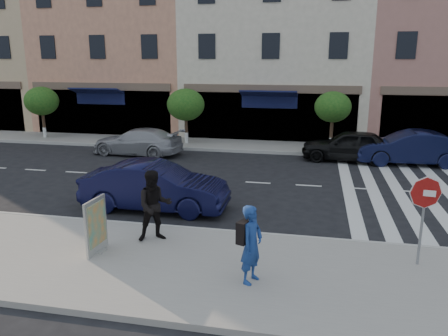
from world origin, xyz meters
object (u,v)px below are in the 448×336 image
Objects in this scene: car_far_mid at (349,145)px; car_far_right at (410,148)px; stop_sign at (425,200)px; photographer at (252,244)px; car_near_mid at (155,186)px; walker at (155,206)px; poster_board at (96,227)px; car_far_left at (137,142)px.

car_far_right is (2.71, -0.14, 0.03)m from car_far_mid.
stop_sign reaches higher than photographer.
car_near_mid is at bearing 61.84° from photographer.
car_near_mid reaches higher than car_far_mid.
photographer is 0.36× the size of car_far_right.
stop_sign reaches higher than car_far_right.
photographer is 3.30m from walker.
walker is at bearing -22.44° from car_far_mid.
walker is at bearing -159.51° from car_near_mid.
poster_board is 0.29× the size of car_far_right.
car_far_right reaches higher than car_far_left.
photographer is at bearing -148.26° from stop_sign.
poster_board is 14.01m from car_far_mid.
photographer is at bearing -8.04° from car_far_mid.
stop_sign is 0.48× the size of car_far_mid.
walker is 1.57m from poster_board.
walker reaches higher than car_far_right.
car_far_mid is 2.71m from car_far_right.
photographer reaches higher than car_near_mid.
car_far_mid is (-0.84, 11.31, -0.97)m from stop_sign.
car_far_mid is (6.69, 8.51, -0.02)m from car_near_mid.
photographer reaches higher than car_far_left.
car_far_right is at bearing 25.47° from walker.
car_far_right reaches higher than poster_board.
photographer is 14.42m from car_far_left.
stop_sign is 11.36m from car_far_right.
stop_sign reaches higher than car_far_left.
car_far_mid is (10.57, 0.72, 0.08)m from car_far_left.
stop_sign is at bearing -110.41° from car_near_mid.
poster_board is 0.31× the size of car_far_mid.
photographer is 13.22m from car_far_mid.
photographer reaches higher than car_far_mid.
car_near_mid reaches higher than car_far_left.
car_near_mid is at bearing -33.67° from car_far_mid.
car_far_mid is at bearing 64.62° from poster_board.
car_far_left is 10.60m from car_far_mid.
poster_board is 0.30× the size of car_far_left.
car_near_mid is 10.83m from car_far_mid.
stop_sign is 1.54× the size of poster_board.
car_far_left is (-3.74, 11.51, -0.14)m from poster_board.
walker is 0.39× the size of car_far_right.
stop_sign is 1.24× the size of photographer.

